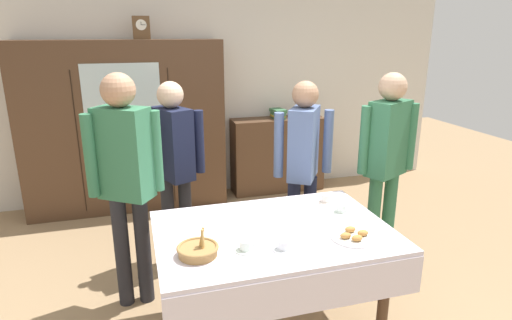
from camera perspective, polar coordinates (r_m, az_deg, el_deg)
The scene contains 19 objects.
ground_plane at distance 3.35m, azimuth 1.02°, elevation -19.67°, with size 12.00×12.00×0.00m, color #997A56.
back_wall at distance 5.32m, azimuth -7.51°, elevation 9.75°, with size 6.40×0.10×2.70m, color silver.
dining_table at distance 2.81m, azimuth 2.53°, elevation -11.52°, with size 1.50×1.03×0.77m.
wall_cabinet at distance 5.03m, azimuth -16.99°, elevation 4.17°, with size 2.19×0.46×1.90m.
mantel_clock at distance 4.93m, azimuth -15.04°, elevation 16.65°, with size 0.18×0.11×0.24m.
bookshelf_low at distance 5.49m, azimuth 2.88°, elevation 0.72°, with size 1.17×0.35×0.94m.
book_stack at distance 5.36m, azimuth 2.96°, elevation 6.20°, with size 0.17×0.23×0.12m.
tea_cup_mid_right at distance 3.08m, azimuth 11.31°, elevation -6.38°, with size 0.13×0.13×0.06m.
tea_cup_front_edge at distance 2.53m, azimuth -1.36°, elevation -11.38°, with size 0.13×0.13×0.06m.
tea_cup_far_left at distance 3.23m, azimuth 9.32°, elevation -5.15°, with size 0.13×0.13×0.06m.
tea_cup_near_left at distance 2.54m, azimuth 3.72°, elevation -11.31°, with size 0.13×0.13×0.06m.
bread_basket at distance 2.50m, azimuth -7.74°, elevation -11.77°, with size 0.24×0.24×0.16m.
pastry_plate at distance 2.74m, azimuth 12.85°, elevation -9.83°, with size 0.28×0.28×0.05m.
spoon_near_left at distance 3.03m, azimuth 1.87°, elevation -6.88°, with size 0.12×0.02×0.01m.
spoon_far_right at distance 2.94m, azimuth 5.69°, elevation -7.77°, with size 0.12×0.02×0.01m.
person_behind_table_right at distance 3.61m, azimuth 6.31°, elevation 0.41°, with size 0.52×0.41×1.61m.
person_beside_shelf at distance 3.65m, azimuth -10.89°, elevation 0.36°, with size 0.52×0.41×1.61m.
person_behind_table_left at distance 3.13m, azimuth -17.00°, elevation -1.22°, with size 0.52×0.37×1.73m.
person_by_cabinet at distance 3.72m, azimuth 17.02°, elevation 1.01°, with size 0.52×0.34×1.68m.
Camera 1 is at (-0.81, -2.57, 1.99)m, focal length 30.05 mm.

